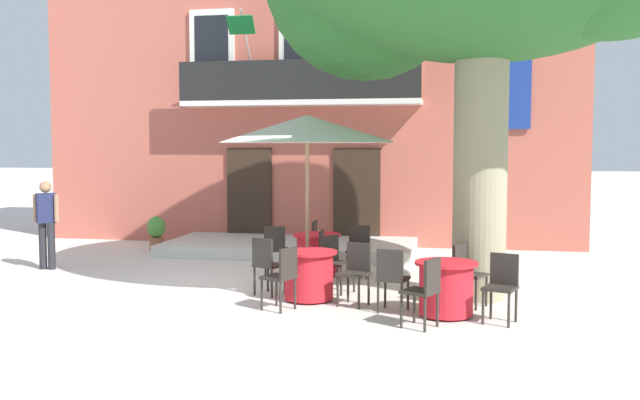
% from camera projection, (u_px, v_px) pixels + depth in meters
% --- Properties ---
extents(ground_plane, '(120.00, 120.00, 0.00)m').
position_uv_depth(ground_plane, '(236.00, 285.00, 11.96)').
color(ground_plane, silver).
extents(building_facade, '(13.00, 5.09, 7.50)m').
position_uv_depth(building_facade, '(318.00, 93.00, 18.51)').
color(building_facade, '#BC5B4C').
rests_on(building_facade, ground).
extents(entrance_step_platform, '(5.43, 2.58, 0.25)m').
position_uv_depth(entrance_step_platform, '(290.00, 247.00, 15.57)').
color(entrance_step_platform, silver).
rests_on(entrance_step_platform, ground).
extents(cafe_table_near_tree, '(0.86, 0.86, 0.76)m').
position_uv_depth(cafe_table_near_tree, '(309.00, 275.00, 10.70)').
color(cafe_table_near_tree, red).
rests_on(cafe_table_near_tree, ground).
extents(cafe_chair_near_tree_0, '(0.52, 0.52, 0.91)m').
position_uv_depth(cafe_chair_near_tree_0, '(267.00, 262.00, 11.04)').
color(cafe_chair_near_tree_0, '#2D2823').
rests_on(cafe_chair_near_tree_0, ground).
extents(cafe_chair_near_tree_1, '(0.53, 0.53, 0.91)m').
position_uv_depth(cafe_chair_near_tree_1, '(283.00, 274.00, 10.03)').
color(cafe_chair_near_tree_1, '#2D2823').
rests_on(cafe_chair_near_tree_1, ground).
extents(cafe_chair_near_tree_2, '(0.50, 0.50, 0.91)m').
position_uv_depth(cafe_chair_near_tree_2, '(356.00, 269.00, 10.40)').
color(cafe_chair_near_tree_2, '#2D2823').
rests_on(cafe_chair_near_tree_2, ground).
extents(cafe_chair_near_tree_3, '(0.54, 0.54, 0.91)m').
position_uv_depth(cafe_chair_near_tree_3, '(335.00, 259.00, 11.32)').
color(cafe_chair_near_tree_3, '#2D2823').
rests_on(cafe_chair_near_tree_3, ground).
extents(cafe_table_middle, '(0.86, 0.86, 0.76)m').
position_uv_depth(cafe_table_middle, '(317.00, 254.00, 12.78)').
color(cafe_table_middle, red).
rests_on(cafe_table_middle, ground).
extents(cafe_chair_middle_0, '(0.45, 0.45, 0.91)m').
position_uv_depth(cafe_chair_middle_0, '(275.00, 247.00, 12.74)').
color(cafe_chair_middle_0, '#2D2823').
rests_on(cafe_chair_middle_0, ground).
extents(cafe_chair_middle_1, '(0.42, 0.42, 0.91)m').
position_uv_depth(cafe_chair_middle_1, '(315.00, 253.00, 12.02)').
color(cafe_chair_middle_1, '#2D2823').
rests_on(cafe_chair_middle_1, ground).
extents(cafe_chair_middle_2, '(0.40, 0.40, 0.91)m').
position_uv_depth(cafe_chair_middle_2, '(359.00, 247.00, 12.70)').
color(cafe_chair_middle_2, '#2D2823').
rests_on(cafe_chair_middle_2, ground).
extents(cafe_chair_middle_3, '(0.41, 0.41, 0.91)m').
position_uv_depth(cafe_chair_middle_3, '(320.00, 241.00, 13.52)').
color(cafe_chair_middle_3, '#2D2823').
rests_on(cafe_chair_middle_3, ground).
extents(cafe_table_front, '(0.86, 0.86, 0.76)m').
position_uv_depth(cafe_table_front, '(446.00, 288.00, 9.69)').
color(cafe_table_front, red).
rests_on(cafe_table_front, ground).
extents(cafe_chair_front_0, '(0.53, 0.53, 0.91)m').
position_uv_depth(cafe_chair_front_0, '(425.00, 288.00, 9.04)').
color(cafe_chair_front_0, '#2D2823').
rests_on(cafe_chair_front_0, ground).
extents(cafe_chair_front_1, '(0.51, 0.51, 0.91)m').
position_uv_depth(cafe_chair_front_1, '(502.00, 283.00, 9.36)').
color(cafe_chair_front_1, '#2D2823').
rests_on(cafe_chair_front_1, ground).
extents(cafe_chair_front_2, '(0.54, 0.54, 0.91)m').
position_uv_depth(cafe_chair_front_2, '(466.00, 270.00, 10.32)').
color(cafe_chair_front_2, '#2D2823').
rests_on(cafe_chair_front_2, ground).
extents(cafe_chair_front_3, '(0.47, 0.47, 0.91)m').
position_uv_depth(cafe_chair_front_3, '(392.00, 276.00, 9.89)').
color(cafe_chair_front_3, '#2D2823').
rests_on(cafe_chair_front_3, ground).
extents(cafe_umbrella, '(2.90, 2.90, 2.85)m').
position_uv_depth(cafe_umbrella, '(307.00, 130.00, 11.53)').
color(cafe_umbrella, '#997A56').
rests_on(cafe_umbrella, ground).
extents(ground_planter_left, '(0.40, 0.40, 0.77)m').
position_uv_depth(ground_planter_left, '(156.00, 231.00, 15.93)').
color(ground_planter_left, '#995638').
rests_on(ground_planter_left, ground).
extents(pedestrian_near_entrance, '(0.53, 0.39, 1.68)m').
position_uv_depth(pedestrian_near_entrance, '(46.00, 220.00, 13.41)').
color(pedestrian_near_entrance, '#232328').
rests_on(pedestrian_near_entrance, ground).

